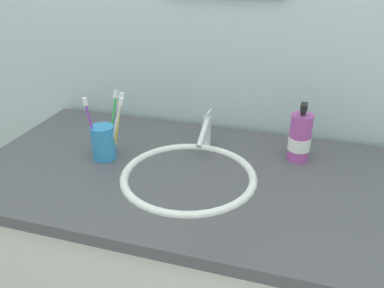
% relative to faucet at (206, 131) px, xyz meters
% --- Properties ---
extents(tiled_wall_back, '(2.48, 0.04, 2.40)m').
position_rel_faucet_xyz_m(tiled_wall_back, '(-0.00, 0.21, 0.28)').
color(tiled_wall_back, silver).
rests_on(tiled_wall_back, ground).
extents(vanity_counter, '(1.28, 0.67, 0.86)m').
position_rel_faucet_xyz_m(vanity_counter, '(-0.00, -0.16, -0.49)').
color(vanity_counter, silver).
rests_on(vanity_counter, ground).
extents(sink_basin, '(0.39, 0.39, 0.09)m').
position_rel_faucet_xyz_m(sink_basin, '(0.00, -0.19, -0.09)').
color(sink_basin, white).
rests_on(sink_basin, vanity_counter).
extents(faucet, '(0.02, 0.14, 0.12)m').
position_rel_faucet_xyz_m(faucet, '(0.00, 0.00, 0.00)').
color(faucet, silver).
rests_on(faucet, sink_basin).
extents(toothbrush_cup, '(0.07, 0.07, 0.11)m').
position_rel_faucet_xyz_m(toothbrush_cup, '(-0.28, -0.16, -0.01)').
color(toothbrush_cup, '#338CCC').
rests_on(toothbrush_cup, vanity_counter).
extents(toothbrush_yellow, '(0.05, 0.04, 0.20)m').
position_rel_faucet_xyz_m(toothbrush_yellow, '(-0.24, -0.13, 0.06)').
color(toothbrush_yellow, yellow).
rests_on(toothbrush_yellow, toothbrush_cup).
extents(toothbrush_purple, '(0.03, 0.03, 0.20)m').
position_rel_faucet_xyz_m(toothbrush_purple, '(-0.30, -0.18, 0.06)').
color(toothbrush_purple, purple).
rests_on(toothbrush_purple, toothbrush_cup).
extents(toothbrush_green, '(0.04, 0.06, 0.20)m').
position_rel_faucet_xyz_m(toothbrush_green, '(-0.27, -0.11, 0.06)').
color(toothbrush_green, green).
rests_on(toothbrush_green, toothbrush_cup).
extents(toothbrush_white, '(0.06, 0.03, 0.20)m').
position_rel_faucet_xyz_m(toothbrush_white, '(-0.24, -0.15, 0.05)').
color(toothbrush_white, white).
rests_on(toothbrush_white, toothbrush_cup).
extents(soap_dispenser, '(0.07, 0.07, 0.19)m').
position_rel_faucet_xyz_m(soap_dispenser, '(0.29, 0.01, 0.01)').
color(soap_dispenser, '#B24CA5').
rests_on(soap_dispenser, vanity_counter).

